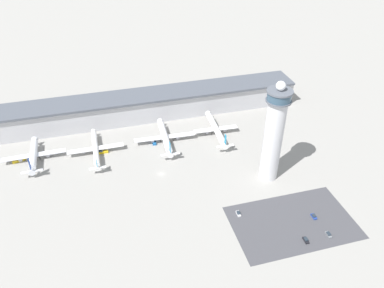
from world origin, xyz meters
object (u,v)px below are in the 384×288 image
airplane_gate_alpha (34,155)px  airplane_gate_bravo (95,149)px  car_green_van (314,216)px  car_silver_sedan (329,235)px  airplane_gate_delta (216,129)px  service_truck_baggage (19,160)px  control_tower (274,134)px  car_red_hatchback (238,214)px  service_truck_catering (102,152)px  service_truck_fuel (154,142)px  airplane_gate_charlie (165,137)px  car_maroon_suv (306,240)px

airplane_gate_alpha → airplane_gate_bravo: 38.44m
car_green_van → car_silver_sedan: size_ratio=0.96×
car_silver_sedan → airplane_gate_delta: bearing=104.2°
service_truck_baggage → car_green_van: bearing=-30.8°
car_green_van → control_tower: bearing=104.1°
service_truck_baggage → car_silver_sedan: (156.69, -106.27, -0.34)m
airplane_gate_bravo → car_silver_sedan: airplane_gate_bravo is taller
airplane_gate_bravo → car_silver_sedan: size_ratio=10.17×
car_red_hatchback → car_silver_sedan: size_ratio=0.96×
control_tower → airplane_gate_alpha: size_ratio=1.60×
airplane_gate_delta → service_truck_catering: bearing=-179.3°
service_truck_baggage → service_truck_catering: bearing=-5.6°
control_tower → airplane_gate_bravo: control_tower is taller
airplane_gate_delta → service_truck_fuel: airplane_gate_delta is taller
service_truck_fuel → car_red_hatchback: 84.04m
control_tower → car_silver_sedan: control_tower is taller
control_tower → airplane_gate_delta: 59.74m
car_silver_sedan → service_truck_baggage: bearing=145.9°
airplane_gate_delta → service_truck_baggage: airplane_gate_delta is taller
airplane_gate_bravo → airplane_gate_charlie: 46.34m
control_tower → car_red_hatchback: 48.51m
airplane_gate_delta → service_truck_catering: airplane_gate_delta is taller
airplane_gate_bravo → car_maroon_suv: size_ratio=10.30×
airplane_gate_charlie → car_maroon_suv: bearing=-64.3°
airplane_gate_alpha → car_maroon_suv: airplane_gate_alpha is taller
service_truck_fuel → car_green_van: (68.98, -90.62, -0.30)m
service_truck_fuel → service_truck_baggage: bearing=178.3°
airplane_gate_alpha → car_maroon_suv: bearing=-38.0°
airplane_gate_charlie → car_silver_sedan: airplane_gate_charlie is taller
airplane_gate_bravo → car_red_hatchback: size_ratio=10.56×
control_tower → airplane_gate_bravo: (-98.55, 50.58, -26.64)m
airplane_gate_alpha → car_maroon_suv: (134.07, -104.70, -3.57)m
service_truck_catering → car_maroon_suv: size_ratio=1.83×
airplane_gate_delta → car_green_van: (25.33, -89.06, -4.20)m
service_truck_catering → car_silver_sedan: size_ratio=1.80×
service_truck_catering → car_green_van: (104.33, -88.11, -0.41)m
airplane_gate_delta → car_maroon_suv: size_ratio=10.56×
service_truck_fuel → car_maroon_suv: (56.71, -103.92, -0.23)m
control_tower → car_maroon_suv: size_ratio=14.72×
airplane_gate_alpha → airplane_gate_delta: 121.04m
service_truck_baggage → airplane_gate_delta: bearing=-1.8°
control_tower → airplane_gate_charlie: control_tower is taller
control_tower → car_green_van: bearing=-75.9°
airplane_gate_bravo → service_truck_fuel: bearing=3.5°
service_truck_baggage → car_green_van: (156.09, -93.15, -0.37)m
car_red_hatchback → service_truck_fuel: bearing=111.7°
airplane_gate_charlie → car_green_van: bearing=-55.4°
car_red_hatchback → car_silver_sedan: bearing=-33.7°
airplane_gate_charlie → car_red_hatchback: (23.80, -76.78, -3.76)m
car_green_van → car_silver_sedan: (0.60, -13.11, 0.03)m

